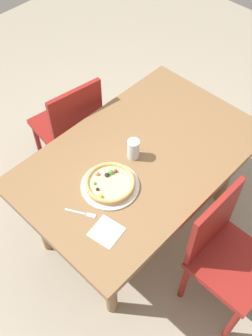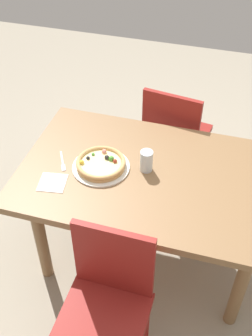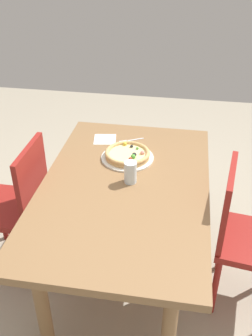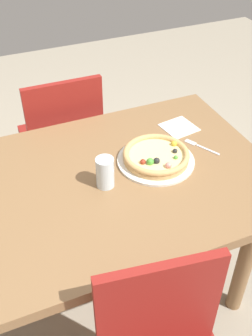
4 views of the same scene
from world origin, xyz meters
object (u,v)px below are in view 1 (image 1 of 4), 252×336
Objects in this scene: pizza at (110,183)px; napkin at (106,232)px; drinking_glass at (133,149)px; dining_table at (140,165)px; chair_far at (225,253)px; chair_near at (70,126)px; fork at (83,213)px; plate at (110,186)px.

napkin is (0.21, 0.18, -0.03)m from pizza.
drinking_glass is at bearing -167.30° from pizza.
dining_table is 0.16m from drinking_glass.
chair_near is at bearing -91.64° from chair_far.
pizza is 1.76× the size of fork.
fork is 0.46m from drinking_glass.
plate is at bearing 5.91° from dining_table.
fork is at bearing 9.54° from drinking_glass.
chair_far is at bearing 89.40° from drinking_glass.
plate is at bearing -104.16° from chair_near.
chair_far is 7.12× the size of drinking_glass.
pizza is at bearing -104.19° from chair_near.
dining_table is 9.28× the size of fork.
pizza is at bearing 12.70° from drinking_glass.
fork is 1.24× the size of drinking_glass.
chair_near is at bearing -112.45° from plate.
plate is at bearing -69.27° from chair_far.
chair_far is at bearing 133.97° from napkin.
napkin reaches higher than dining_table.
napkin is at bearing -25.00° from fork.
napkin is at bearing 27.96° from drinking_glass.
dining_table is at bearing -156.42° from napkin.
plate is 0.27m from napkin.
pizza reaches higher than napkin.
pizza is at bearing -138.54° from napkin.
pizza is at bearing -87.94° from plate.
chair_far reaches higher than napkin.
dining_table is at bearing -92.98° from chair_far.
plate is 0.03m from pizza.
dining_table is 1.62× the size of chair_far.
plate is 2.05× the size of fork.
fork is at bearing 5.68° from plate.
chair_near reaches higher than pizza.
chair_near is 5.73× the size of fork.
napkin is at bearing 23.58° from dining_table.
chair_far is at bearing 86.29° from dining_table.
dining_table is 0.50m from fork.
chair_far is 6.26× the size of napkin.
dining_table is 0.68m from chair_near.
chair_far reaches higher than drinking_glass.
plate is (0.27, 0.03, 0.10)m from dining_table.
chair_far is at bearing -84.08° from chair_near.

